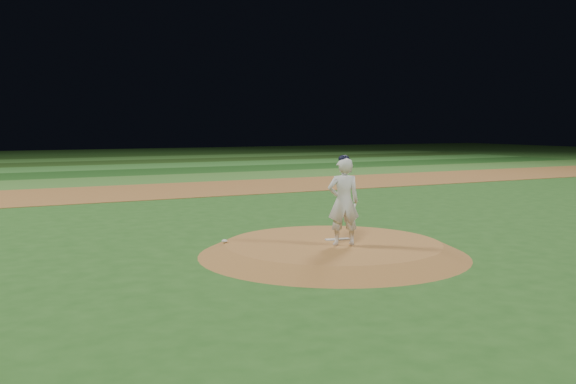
{
  "coord_description": "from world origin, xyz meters",
  "views": [
    {
      "loc": [
        -6.77,
        -11.01,
        2.64
      ],
      "look_at": [
        0.0,
        2.0,
        1.1
      ],
      "focal_mm": 40.0,
      "sensor_mm": 36.0,
      "label": 1
    }
  ],
  "objects_px": {
    "pitchers_mound": "(333,249)",
    "pitcher_on_mound": "(343,201)",
    "pitching_rubber": "(337,239)",
    "rosin_bag": "(225,241)"
  },
  "relations": [
    {
      "from": "pitchers_mound",
      "to": "pitching_rubber",
      "type": "distance_m",
      "value": 0.34
    },
    {
      "from": "pitchers_mound",
      "to": "pitcher_on_mound",
      "type": "bearing_deg",
      "value": -83.92
    },
    {
      "from": "pitchers_mound",
      "to": "pitching_rubber",
      "type": "xyz_separation_m",
      "value": [
        0.23,
        0.21,
        0.14
      ]
    },
    {
      "from": "pitchers_mound",
      "to": "pitcher_on_mound",
      "type": "distance_m",
      "value": 1.06
    },
    {
      "from": "pitchers_mound",
      "to": "pitching_rubber",
      "type": "relative_size",
      "value": 10.57
    },
    {
      "from": "rosin_bag",
      "to": "pitchers_mound",
      "type": "bearing_deg",
      "value": -26.83
    },
    {
      "from": "pitching_rubber",
      "to": "pitchers_mound",
      "type": "bearing_deg",
      "value": -126.45
    },
    {
      "from": "pitchers_mound",
      "to": "pitching_rubber",
      "type": "bearing_deg",
      "value": 42.35
    },
    {
      "from": "rosin_bag",
      "to": "pitcher_on_mound",
      "type": "distance_m",
      "value": 2.55
    },
    {
      "from": "pitching_rubber",
      "to": "rosin_bag",
      "type": "relative_size",
      "value": 4.28
    }
  ]
}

